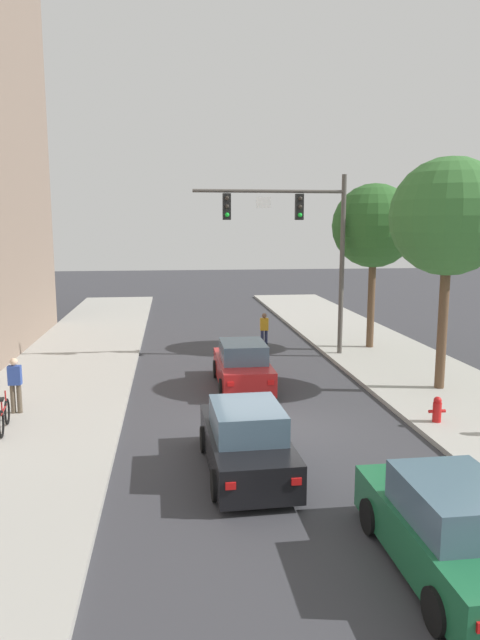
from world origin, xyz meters
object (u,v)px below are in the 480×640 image
object	(u,v)px
pedestrian_sidewalk_left_walker	(15,383)
bicycle_leaning	(4,417)
pedestrian_crossing_road	(264,329)
street_tree_nearest	(449,218)
car_lead_red	(243,366)
traffic_signal_mast	(301,231)
car_following_black	(246,442)
street_tree_second	(374,226)
car_third_green	(450,531)
fire_hydrant	(437,409)

from	to	relation	value
pedestrian_sidewalk_left_walker	bicycle_leaning	xyz separation A→B (m)	(0.07, -1.50, -0.52)
pedestrian_crossing_road	street_tree_nearest	world-z (taller)	street_tree_nearest
pedestrian_sidewalk_left_walker	street_tree_nearest	xyz separation A→B (m)	(13.47, 1.04, 4.75)
car_lead_red	traffic_signal_mast	bearing A→B (deg)	54.57
car_following_black	pedestrian_crossing_road	size ratio (longest dim) A/B	2.61
traffic_signal_mast	street_tree_second	distance (m)	3.68
car_third_green	pedestrian_crossing_road	size ratio (longest dim) A/B	2.59
pedestrian_sidewalk_left_walker	street_tree_nearest	size ratio (longest dim) A/B	0.22
car_third_green	pedestrian_sidewalk_left_walker	xyz separation A→B (m)	(-8.87, 8.73, 0.34)
pedestrian_sidewalk_left_walker	bicycle_leaning	bearing A→B (deg)	-87.25
bicycle_leaning	fire_hydrant	xyz separation A→B (m)	(11.74, -0.71, -0.03)
car_lead_red	street_tree_nearest	xyz separation A→B (m)	(6.51, -1.47, 5.09)
bicycle_leaning	street_tree_second	world-z (taller)	street_tree_second
pedestrian_sidewalk_left_walker	pedestrian_crossing_road	size ratio (longest dim) A/B	1.00
car_following_black	bicycle_leaning	xyz separation A→B (m)	(-6.08, 3.01, -0.18)
fire_hydrant	car_following_black	bearing A→B (deg)	-157.84
bicycle_leaning	car_third_green	bearing A→B (deg)	-39.41
pedestrian_crossing_road	street_tree_nearest	distance (m)	10.24
car_third_green	bicycle_leaning	size ratio (longest dim) A/B	2.41
fire_hydrant	traffic_signal_mast	bearing A→B (deg)	101.95
car_lead_red	car_third_green	bearing A→B (deg)	-80.35
car_lead_red	street_tree_nearest	world-z (taller)	street_tree_nearest
car_lead_red	pedestrian_crossing_road	xyz separation A→B (m)	(1.78, 6.17, 0.19)
car_lead_red	fire_hydrant	world-z (taller)	car_lead_red
traffic_signal_mast	car_following_black	xyz separation A→B (m)	(-3.78, -11.21, -4.61)
pedestrian_sidewalk_left_walker	street_tree_nearest	distance (m)	14.32
car_third_green	fire_hydrant	bearing A→B (deg)	65.72
traffic_signal_mast	street_tree_nearest	xyz separation A→B (m)	(3.54, -5.65, 0.48)
street_tree_second	car_following_black	bearing A→B (deg)	-120.64
car_following_black	street_tree_second	bearing A→B (deg)	59.36
car_following_black	street_tree_nearest	size ratio (longest dim) A/B	0.56
car_third_green	bicycle_leaning	world-z (taller)	car_third_green
pedestrian_sidewalk_left_walker	street_tree_second	xyz separation A→B (m)	(13.43, 7.78, 4.48)
car_lead_red	car_following_black	bearing A→B (deg)	-96.56
car_lead_red	street_tree_nearest	distance (m)	8.39
car_following_black	car_third_green	world-z (taller)	same
street_tree_nearest	car_third_green	bearing A→B (deg)	-115.20
car_lead_red	street_tree_second	world-z (taller)	street_tree_second
car_following_black	street_tree_second	size ratio (longest dim) A/B	0.59
car_third_green	pedestrian_sidewalk_left_walker	distance (m)	12.45
fire_hydrant	street_tree_nearest	distance (m)	6.44
traffic_signal_mast	pedestrian_crossing_road	distance (m)	4.99
traffic_signal_mast	fire_hydrant	xyz separation A→B (m)	(1.88, -8.90, -4.82)
street_tree_nearest	street_tree_second	bearing A→B (deg)	90.29
bicycle_leaning	car_following_black	bearing A→B (deg)	-26.39
car_lead_red	car_third_green	size ratio (longest dim) A/B	1.00
pedestrian_crossing_road	street_tree_second	world-z (taller)	street_tree_second
fire_hydrant	car_third_green	bearing A→B (deg)	-114.28
pedestrian_crossing_road	fire_hydrant	distance (m)	11.33
car_third_green	street_tree_nearest	bearing A→B (deg)	64.80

